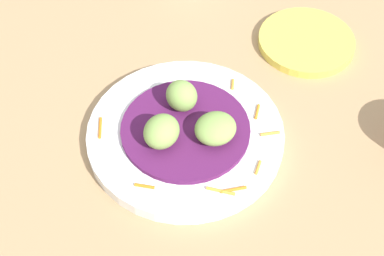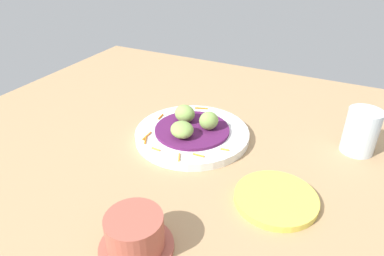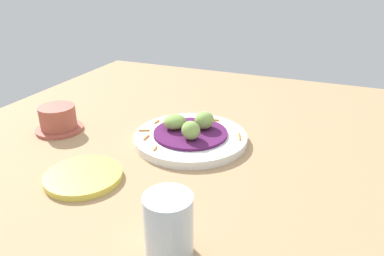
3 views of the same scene
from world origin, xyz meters
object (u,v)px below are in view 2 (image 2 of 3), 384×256
(main_plate, at_px, (192,134))
(guac_scoop_left, at_px, (185,114))
(side_plate_small, at_px, (276,199))
(guac_scoop_center, at_px, (183,129))
(terracotta_bowl, at_px, (135,235))
(water_glass, at_px, (361,131))
(guac_scoop_right, at_px, (209,121))

(main_plate, bearing_deg, guac_scoop_left, -126.40)
(side_plate_small, bearing_deg, guac_scoop_center, -111.20)
(main_plate, relative_size, terracotta_bowl, 2.29)
(terracotta_bowl, height_order, water_glass, water_glass)
(guac_scoop_left, xyz_separation_m, side_plate_small, (0.15, 0.26, -0.04))
(main_plate, height_order, side_plate_small, main_plate)
(guac_scoop_left, bearing_deg, main_plate, 53.60)
(guac_scoop_center, height_order, side_plate_small, guac_scoop_center)
(guac_scoop_left, xyz_separation_m, guac_scoop_center, (0.06, 0.03, -0.00))
(guac_scoop_left, relative_size, side_plate_small, 0.34)
(main_plate, xyz_separation_m, guac_scoop_center, (0.04, -0.00, 0.03))
(guac_scoop_left, height_order, water_glass, water_glass)
(main_plate, relative_size, guac_scoop_center, 4.79)
(guac_scoop_center, bearing_deg, guac_scoop_left, -156.40)
(guac_scoop_left, bearing_deg, side_plate_small, 59.94)
(guac_scoop_right, bearing_deg, terracotta_bowl, 5.38)
(guac_scoop_left, distance_m, water_glass, 0.39)
(guac_scoop_right, bearing_deg, guac_scoop_center, -36.40)
(guac_scoop_center, xyz_separation_m, water_glass, (-0.15, 0.35, 0.01))
(water_glass, bearing_deg, guac_scoop_left, -76.81)
(water_glass, bearing_deg, main_plate, -72.29)
(main_plate, xyz_separation_m, water_glass, (-0.11, 0.35, 0.04))
(guac_scoop_center, bearing_deg, terracotta_bowl, 13.81)
(guac_scoop_right, relative_size, terracotta_bowl, 0.39)
(terracotta_bowl, xyz_separation_m, water_glass, (-0.44, 0.28, 0.02))
(main_plate, bearing_deg, guac_scoop_center, -6.40)
(guac_scoop_left, height_order, terracotta_bowl, guac_scoop_left)
(guac_scoop_left, bearing_deg, guac_scoop_center, 23.60)
(guac_scoop_right, bearing_deg, main_plate, -66.40)
(guac_scoop_left, bearing_deg, water_glass, 103.19)
(main_plate, bearing_deg, terracotta_bowl, 11.56)
(guac_scoop_center, bearing_deg, guac_scoop_right, 143.60)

